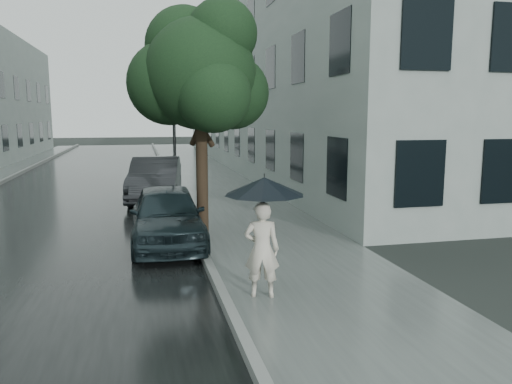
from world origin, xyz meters
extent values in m
plane|color=black|center=(0.00, 0.00, 0.00)|extent=(120.00, 120.00, 0.00)
cube|color=slate|center=(0.25, 12.00, 0.00)|extent=(3.50, 60.00, 0.01)
cube|color=slate|center=(-1.57, 12.00, 0.07)|extent=(0.15, 60.00, 0.15)
cube|color=black|center=(-5.08, 12.00, 0.00)|extent=(6.85, 60.00, 0.00)
cube|color=gray|center=(5.50, 19.50, 4.50)|extent=(7.00, 36.00, 9.00)
cube|color=black|center=(2.02, 19.50, 4.50)|extent=(0.08, 32.40, 7.20)
cube|color=black|center=(-10.32, 30.00, 4.00)|extent=(0.08, 16.20, 6.40)
imported|color=beige|center=(-0.94, -1.00, 0.78)|extent=(0.64, 0.50, 1.54)
cylinder|color=black|center=(-0.89, -0.98, 1.33)|extent=(0.02, 0.02, 0.64)
cone|color=black|center=(-0.89, -0.98, 1.79)|extent=(1.59, 1.59, 0.28)
cylinder|color=black|center=(-0.89, -0.98, 1.95)|extent=(0.02, 0.02, 0.08)
cylinder|color=black|center=(-0.89, -0.98, 0.98)|extent=(0.03, 0.03, 0.06)
cylinder|color=#332619|center=(-1.33, 3.48, 1.42)|extent=(0.28, 0.28, 2.84)
sphere|color=#1B3A1A|center=(-1.33, 3.48, 3.84)|extent=(2.61, 2.61, 2.61)
sphere|color=#1B3A1A|center=(-0.52, 3.78, 3.44)|extent=(1.80, 1.80, 1.80)
sphere|color=#1B3A1A|center=(-2.04, 3.89, 3.65)|extent=(2.01, 2.01, 2.01)
sphere|color=#1B3A1A|center=(-1.13, 2.78, 3.33)|extent=(1.70, 1.70, 1.70)
sphere|color=#1B3A1A|center=(-1.63, 4.08, 4.55)|extent=(1.91, 1.91, 1.91)
sphere|color=#1B3A1A|center=(-0.83, 3.29, 4.74)|extent=(1.62, 1.62, 1.62)
cylinder|color=black|center=(-1.45, 11.31, 2.38)|extent=(0.12, 0.12, 4.75)
cylinder|color=black|center=(-1.45, 11.31, 0.10)|extent=(0.28, 0.28, 0.20)
cylinder|color=black|center=(-1.70, 11.34, 4.75)|extent=(0.51, 0.15, 0.08)
sphere|color=silver|center=(-1.99, 11.38, 4.70)|extent=(0.32, 0.32, 0.32)
imported|color=#19272B|center=(-2.23, 2.66, 0.68)|extent=(1.61, 3.94, 1.34)
imported|color=#242629|center=(-2.29, 8.76, 0.74)|extent=(2.07, 4.61, 1.47)
camera|label=1|loc=(-2.76, -8.46, 2.89)|focal=35.00mm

